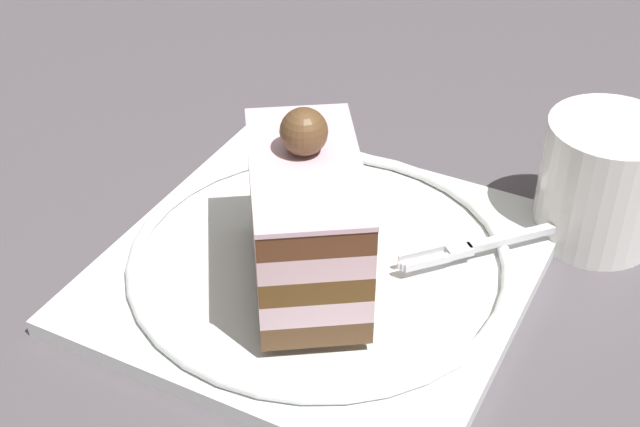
{
  "coord_description": "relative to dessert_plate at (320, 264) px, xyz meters",
  "views": [
    {
      "loc": [
        -0.19,
        0.4,
        0.37
      ],
      "look_at": [
        0.03,
        0.02,
        0.05
      ],
      "focal_mm": 50.93,
      "sensor_mm": 36.0,
      "label": 1
    }
  ],
  "objects": [
    {
      "name": "fork",
      "position": [
        -0.09,
        -0.06,
        0.01
      ],
      "size": [
        0.09,
        0.1,
        0.0
      ],
      "color": "silver",
      "rests_on": "dessert_plate"
    },
    {
      "name": "ground_plane",
      "position": [
        -0.03,
        -0.02,
        -0.01
      ],
      "size": [
        2.4,
        2.4,
        0.0
      ],
      "primitive_type": "plane",
      "color": "#514B51"
    },
    {
      "name": "drink_glass_far",
      "position": [
        -0.14,
        -0.13,
        0.03
      ],
      "size": [
        0.08,
        0.08,
        0.08
      ],
      "color": "white",
      "rests_on": "ground_plane"
    },
    {
      "name": "dessert_plate",
      "position": [
        0.0,
        0.0,
        0.0
      ],
      "size": [
        0.26,
        0.26,
        0.02
      ],
      "color": "white",
      "rests_on": "ground_plane"
    },
    {
      "name": "cake_slice",
      "position": [
        -0.0,
        0.02,
        0.05
      ],
      "size": [
        0.12,
        0.14,
        0.11
      ],
      "color": "brown",
      "rests_on": "dessert_plate"
    }
  ]
}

